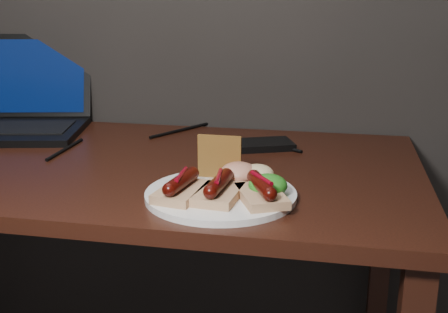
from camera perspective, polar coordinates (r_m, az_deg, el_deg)
desk at (r=1.32m, az=-12.01°, el=-3.96°), size 1.40×0.70×0.75m
laptop at (r=1.63m, az=-20.41°, el=4.40°), size 0.44×0.43×0.25m
hard_drive at (r=1.35m, az=4.11°, el=1.21°), size 0.16×0.13×0.02m
desk_cables at (r=1.44m, az=-12.14°, el=1.68°), size 0.95×0.43×0.01m
plate at (r=1.02m, az=-0.33°, el=-3.90°), size 0.29×0.29×0.01m
bread_sausage_left at (r=1.00m, az=-4.34°, el=-3.14°), size 0.09×0.13×0.04m
bread_sausage_center at (r=0.98m, az=-0.54°, el=-3.34°), size 0.08×0.12×0.04m
bread_sausage_right at (r=0.98m, az=3.81°, el=-3.53°), size 0.11×0.13×0.04m
crispbread at (r=1.09m, az=-0.47°, el=-0.02°), size 0.08×0.01×0.08m
salad_greens at (r=1.00m, az=4.47°, el=-2.92°), size 0.07×0.07×0.04m
salsa_mound at (r=1.06m, az=1.53°, el=-1.66°), size 0.07×0.07×0.04m
coleslaw_mound at (r=1.07m, az=3.39°, el=-1.77°), size 0.06×0.06×0.04m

